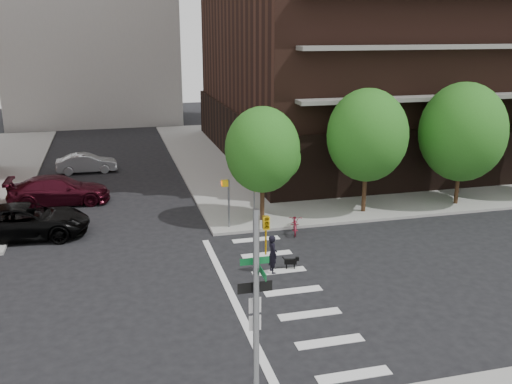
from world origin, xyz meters
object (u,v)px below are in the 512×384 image
(parked_car_silver, at_px, (87,163))
(scooter, at_px, (295,223))
(parked_car_black, at_px, (25,221))
(parked_car_maroon, at_px, (59,190))
(dog_walker, at_px, (273,254))
(traffic_signal, at_px, (257,337))

(parked_car_silver, height_order, scooter, parked_car_silver)
(parked_car_black, height_order, parked_car_silver, parked_car_black)
(parked_car_silver, relative_size, scooter, 2.26)
(parked_car_maroon, relative_size, dog_walker, 3.45)
(dog_walker, bearing_deg, parked_car_maroon, 32.33)
(parked_car_black, xyz_separation_m, dog_walker, (10.90, -7.26, -0.01))
(parked_car_black, relative_size, dog_walker, 3.63)
(parked_car_maroon, relative_size, scooter, 3.13)
(traffic_signal, bearing_deg, scooter, 67.83)
(traffic_signal, relative_size, scooter, 3.17)
(scooter, bearing_deg, dog_walker, -102.45)
(parked_car_silver, xyz_separation_m, scooter, (10.79, -15.83, -0.21))
(parked_car_maroon, height_order, scooter, parked_car_maroon)
(parked_car_silver, xyz_separation_m, dog_walker, (8.25, -20.36, 0.16))
(traffic_signal, height_order, parked_car_maroon, traffic_signal)
(traffic_signal, xyz_separation_m, parked_car_maroon, (-6.50, 22.29, -1.84))
(parked_car_maroon, bearing_deg, parked_car_silver, -8.96)
(traffic_signal, relative_size, dog_walker, 3.49)
(traffic_signal, distance_m, dog_walker, 10.15)
(parked_car_black, distance_m, scooter, 13.71)
(parked_car_maroon, xyz_separation_m, dog_walker, (9.66, -12.82, -0.00))
(traffic_signal, xyz_separation_m, parked_car_silver, (-5.08, 29.83, -1.99))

